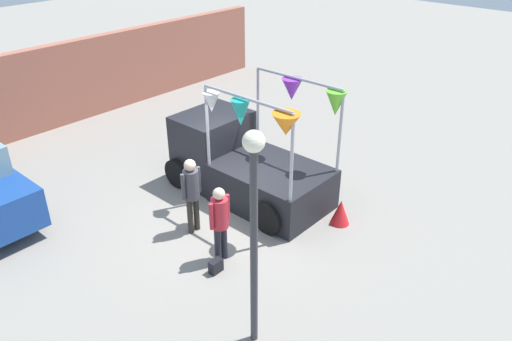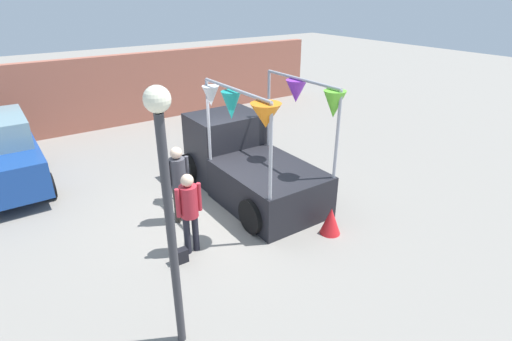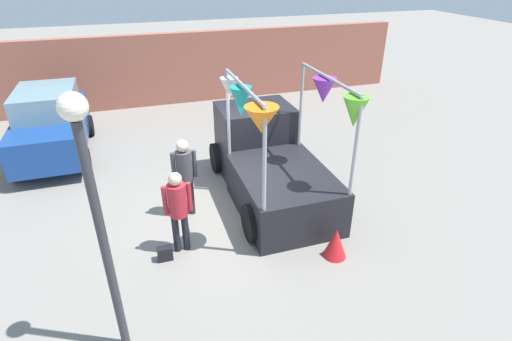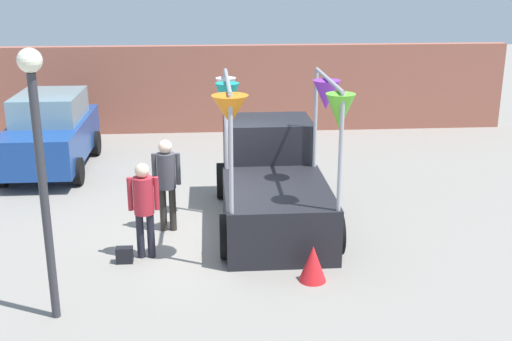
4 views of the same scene
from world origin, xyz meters
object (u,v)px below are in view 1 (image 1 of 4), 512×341
Objects in this scene: vendor_truck at (241,160)px; handbag at (216,266)px; person_vendor at (191,189)px; folded_kite_bundle_crimson at (340,212)px; person_customer at (220,218)px; street_lamp at (254,214)px.

handbag is (-2.67, -1.82, -0.72)m from vendor_truck.
person_vendor is 1.80m from handbag.
folded_kite_bundle_crimson is (0.40, -2.71, -0.56)m from vendor_truck.
vendor_truck is 3.31m from handbag.
handbag is (-0.35, -0.20, -0.88)m from person_customer.
person_customer reaches higher than folded_kite_bundle_crimson.
folded_kite_bundle_crimson is (2.41, -2.27, -0.78)m from person_vendor.
person_vendor is at bearing 64.21° from handbag.
vendor_truck is at bearing 34.29° from handbag.
person_vendor is 0.46× the size of street_lamp.
person_customer is at bearing -145.06° from vendor_truck.
folded_kite_bundle_crimson is at bearing -21.78° from person_customer.
vendor_truck is 1.07× the size of street_lamp.
folded_kite_bundle_crimson reaches higher than handbag.
vendor_truck reaches higher than handbag.
street_lamp is (-1.12, -1.91, 1.48)m from person_customer.
handbag is (-0.67, -1.38, -0.94)m from person_vendor.
vendor_truck is 6.82× the size of folded_kite_bundle_crimson.
street_lamp is 6.37× the size of folded_kite_bundle_crimson.
vendor_truck is 2.31× the size of person_vendor.
person_vendor is at bearing -167.52° from vendor_truck.
street_lamp is 4.50m from folded_kite_bundle_crimson.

